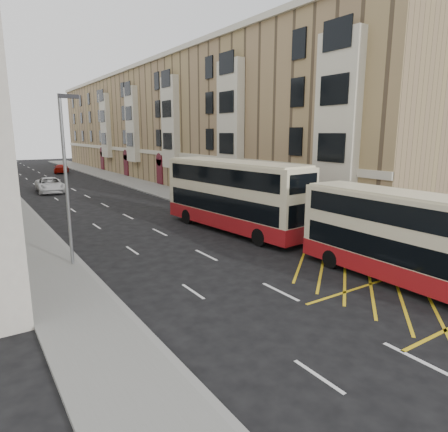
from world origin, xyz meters
TOP-DOWN VIEW (x-y plane):
  - ground at (0.00, 0.00)m, footprint 200.00×200.00m
  - pavement_right at (8.00, 30.00)m, footprint 4.00×120.00m
  - pavement_left at (-7.50, 30.00)m, footprint 3.00×120.00m
  - kerb_right at (6.00, 30.00)m, footprint 0.25×120.00m
  - kerb_left at (-6.00, 30.00)m, footprint 0.25×120.00m
  - road_markings at (0.00, 45.00)m, footprint 10.00×110.00m
  - terrace_right at (14.88, 45.38)m, footprint 10.75×79.00m
  - guard_railing at (6.25, 5.75)m, footprint 0.06×6.56m
  - street_lamp_near at (-6.35, 12.00)m, footprint 0.93×0.18m
  - street_lamp_far at (-6.35, 42.00)m, footprint 0.93×0.18m
  - double_decker_front at (5.00, 1.74)m, footprint 2.35×9.97m
  - double_decker_rear at (4.29, 13.65)m, footprint 3.84×11.83m
  - pedestrian_far at (6.97, 4.96)m, footprint 0.94×0.50m
  - white_van at (-2.61, 39.15)m, footprint 3.04×5.96m
  - car_silver at (-5.20, 53.18)m, footprint 2.58×4.11m
  - car_dark at (-4.79, 66.46)m, footprint 2.21×4.83m
  - car_red at (2.99, 61.13)m, footprint 3.27×5.24m

SIDE VIEW (x-z plane):
  - ground at x=0.00m, z-range 0.00..0.00m
  - road_markings at x=0.00m, z-range 0.00..0.01m
  - pavement_right at x=8.00m, z-range 0.00..0.15m
  - pavement_left at x=-7.50m, z-range 0.00..0.15m
  - kerb_right at x=6.00m, z-range 0.00..0.15m
  - kerb_left at x=-6.00m, z-range 0.00..0.15m
  - car_silver at x=-5.20m, z-range 0.00..1.31m
  - car_red at x=2.99m, z-range 0.00..1.42m
  - car_dark at x=-4.79m, z-range 0.00..1.53m
  - white_van at x=-2.61m, z-range 0.00..1.61m
  - guard_railing at x=6.25m, z-range 0.35..1.36m
  - pedestrian_far at x=6.97m, z-range 0.15..1.67m
  - double_decker_front at x=5.00m, z-range 0.04..4.01m
  - double_decker_rear at x=4.29m, z-range 0.04..4.68m
  - street_lamp_near at x=-6.35m, z-range 0.64..8.64m
  - street_lamp_far at x=-6.35m, z-range 0.64..8.64m
  - terrace_right at x=14.88m, z-range -0.10..15.15m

